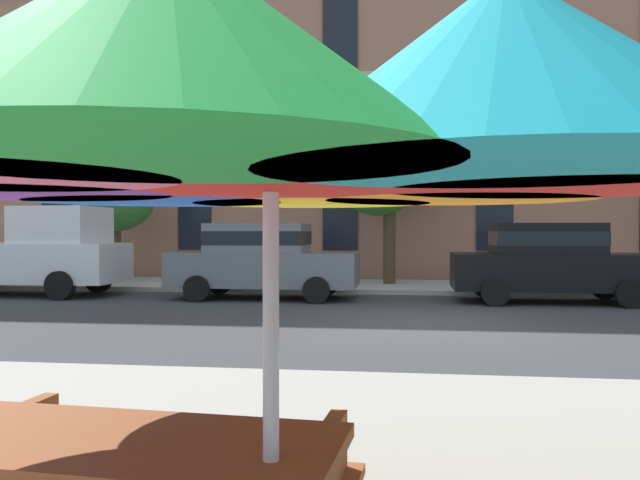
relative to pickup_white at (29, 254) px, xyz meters
The scene contains 9 objects.
ground_plane 10.35m from the pickup_white, 21.05° to the right, with size 120.00×120.00×0.00m, color #38383A.
sidewalk_far 10.15m from the pickup_white, 17.87° to the left, with size 56.00×3.60×0.12m, color #B2ADA3.
apartment_building 17.13m from the pickup_white, 49.58° to the left, with size 47.43×12.08×19.20m.
pickup_white is the anchor object (origin of this frame).
sedan_gray 5.93m from the pickup_white, ahead, with size 4.40×1.98×1.78m.
sedan_black 12.50m from the pickup_white, ahead, with size 4.40×1.98×1.78m.
street_tree_left 3.92m from the pickup_white, 79.19° to the left, with size 2.33×2.37×4.00m.
street_tree_middle 9.87m from the pickup_white, 21.23° to the left, with size 3.28×2.90×5.34m.
patio_umbrella 15.49m from the pickup_white, 55.21° to the right, with size 3.26×3.26×2.30m.
Camera 1 is at (-0.30, -11.30, 1.61)m, focal length 36.36 mm.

